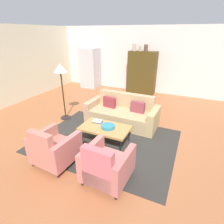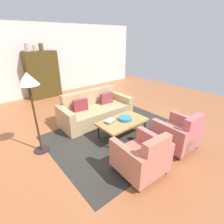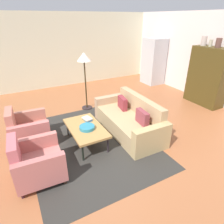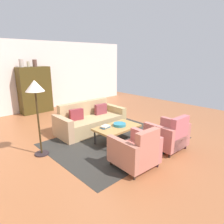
% 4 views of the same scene
% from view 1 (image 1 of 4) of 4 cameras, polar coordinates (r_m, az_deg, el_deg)
% --- Properties ---
extents(ground_plane, '(10.70, 10.70, 0.00)m').
position_cam_1_polar(ground_plane, '(4.95, 0.67, -7.00)').
color(ground_plane, '#A56039').
extents(wall_back, '(8.91, 0.12, 2.80)m').
position_cam_1_polar(wall_back, '(8.33, 12.96, 15.57)').
color(wall_back, silver).
rests_on(wall_back, ground).
extents(area_rug, '(3.40, 2.60, 0.01)m').
position_cam_1_polar(area_rug, '(4.67, -1.88, -9.04)').
color(area_rug, '#302E2A').
rests_on(area_rug, ground).
extents(couch, '(2.12, 0.94, 0.86)m').
position_cam_1_polar(couch, '(5.45, 3.39, -0.54)').
color(couch, tan).
rests_on(couch, ground).
extents(coffee_table, '(1.20, 0.70, 0.42)m').
position_cam_1_polar(coffee_table, '(4.43, -2.24, -5.20)').
color(coffee_table, black).
rests_on(coffee_table, ground).
extents(armchair_left, '(0.85, 0.85, 0.88)m').
position_cam_1_polar(armchair_left, '(3.96, -18.10, -11.27)').
color(armchair_left, black).
rests_on(armchair_left, ground).
extents(armchair_right, '(0.83, 0.83, 0.88)m').
position_cam_1_polar(armchair_right, '(3.38, -2.01, -16.81)').
color(armchair_right, '#36251E').
rests_on(armchair_right, ground).
extents(fruit_bowl, '(0.33, 0.33, 0.07)m').
position_cam_1_polar(fruit_bowl, '(4.36, -1.24, -4.62)').
color(fruit_bowl, teal).
rests_on(fruit_bowl, coffee_table).
extents(book_stack, '(0.26, 0.21, 0.06)m').
position_cam_1_polar(book_stack, '(4.64, -4.61, -2.94)').
color(book_stack, '#295789').
rests_on(book_stack, coffee_table).
extents(cabinet, '(1.20, 0.51, 1.80)m').
position_cam_1_polar(cabinet, '(8.17, 9.43, 12.12)').
color(cabinet, '#443614').
rests_on(cabinet, ground).
extents(vase_tall, '(0.17, 0.17, 0.28)m').
position_cam_1_polar(vase_tall, '(8.13, 7.08, 19.64)').
color(vase_tall, '#B8A79D').
rests_on(vase_tall, cabinet).
extents(vase_round, '(0.10, 0.10, 0.20)m').
position_cam_1_polar(vase_round, '(8.06, 8.85, 19.22)').
color(vase_round, '#B1A78B').
rests_on(vase_round, cabinet).
extents(vase_small, '(0.16, 0.16, 0.27)m').
position_cam_1_polar(vase_small, '(7.99, 10.68, 19.29)').
color(vase_small, brown).
rests_on(vase_small, cabinet).
extents(refrigerator, '(0.80, 0.73, 1.85)m').
position_cam_1_polar(refrigerator, '(9.07, -6.95, 13.61)').
color(refrigerator, '#B7BABF').
rests_on(refrigerator, ground).
extents(floor_lamp, '(0.40, 0.40, 1.72)m').
position_cam_1_polar(floor_lamp, '(5.56, -15.92, 11.67)').
color(floor_lamp, '#2B2023').
rests_on(floor_lamp, ground).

